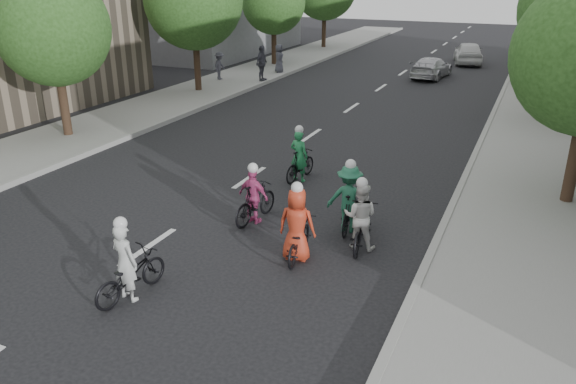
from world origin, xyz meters
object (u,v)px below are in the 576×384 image
Objects in this scene: cyclist_3 at (300,161)px; follow_car_lead at (431,67)px; spectator_1 at (262,63)px; cyclist_0 at (361,222)px; cyclist_1 at (255,200)px; spectator_0 at (220,66)px; cyclist_4 at (349,203)px; cyclist_2 at (129,271)px; spectator_2 at (279,58)px; cyclist_5 at (298,232)px; follow_car_trail at (468,53)px.

cyclist_3 is 18.58m from follow_car_lead.
cyclist_3 is 0.90× the size of spectator_1.
cyclist_0 is 0.95× the size of spectator_1.
spectator_0 is at bearing -48.62° from cyclist_1.
cyclist_4 is (2.45, -2.71, 0.12)m from cyclist_3.
cyclist_2 is 21.93m from spectator_0.
cyclist_1 is 2.37m from cyclist_4.
cyclist_3 is 1.05× the size of spectator_2.
spectator_1 is 1.16× the size of spectator_2.
cyclist_2 is 1.11× the size of spectator_2.
cyclist_5 reaches higher than cyclist_0.
spectator_1 is at bearing -68.97° from cyclist_5.
cyclist_4 is at bearing -145.61° from spectator_0.
cyclist_5 is 20.00m from spectator_1.
spectator_0 is at bearing -62.58° from cyclist_5.
cyclist_4 is at bearing 140.48° from cyclist_3.
cyclist_2 is at bearing 75.21° from follow_car_trail.
spectator_2 reaches higher than spectator_0.
cyclist_2 is 0.43× the size of follow_car_trail.
cyclist_0 reaches higher than spectator_0.
cyclist_3 is 16.00m from spectator_0.
cyclist_0 is 22.18m from follow_car_lead.
cyclist_3 is at bearing -84.05° from cyclist_2.
cyclist_5 is 22.61m from spectator_2.
cyclist_5 reaches higher than cyclist_2.
follow_car_trail is 13.13m from spectator_2.
spectator_0 is (-10.09, 12.41, 0.31)m from cyclist_3.
cyclist_1 is at bearing 5.45° from cyclist_4.
cyclist_5 is 23.15m from follow_car_lead.
follow_car_trail is (1.24, 6.11, 0.13)m from follow_car_lead.
spectator_0 is (-9.61, 19.71, 0.34)m from cyclist_2.
spectator_2 is at bearing -54.68° from cyclist_3.
cyclist_5 is 1.11× the size of spectator_2.
cyclist_0 is at bearing -145.82° from spectator_0.
cyclist_5 is at bearing -150.05° from spectator_0.
cyclist_0 is 4.55m from cyclist_3.
cyclist_1 reaches higher than follow_car_lead.
spectator_1 is (-7.91, 16.20, 0.51)m from cyclist_1.
cyclist_5 is 0.43× the size of follow_car_trail.
cyclist_0 reaches higher than follow_car_lead.
spectator_2 is at bearing -36.46° from spectator_0.
cyclist_0 reaches higher than follow_car_trail.
cyclist_4 is at bearing -146.66° from spectator_1.
cyclist_5 is 0.95× the size of spectator_1.
spectator_2 is at bearing -58.54° from cyclist_1.
cyclist_3 is (-0.14, 3.21, 0.00)m from cyclist_1.
spectator_1 is at bearing 173.55° from spectator_2.
cyclist_0 is 0.99× the size of cyclist_4.
cyclist_4 reaches higher than spectator_2.
cyclist_5 is at bearing 99.52° from follow_car_lead.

